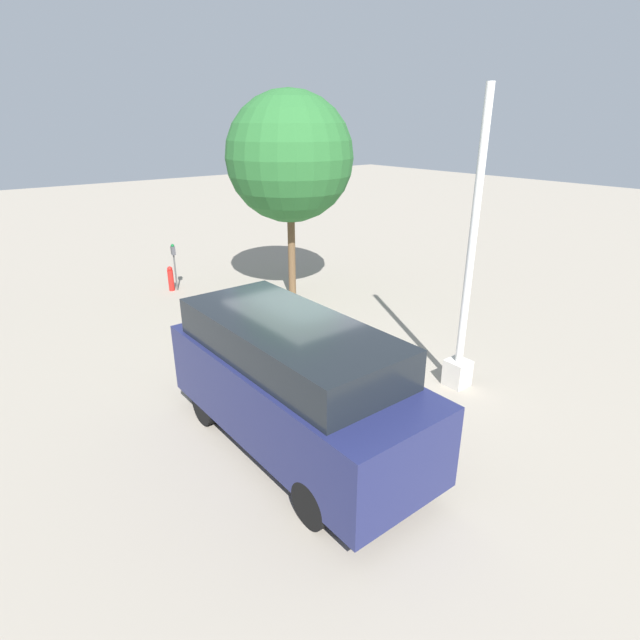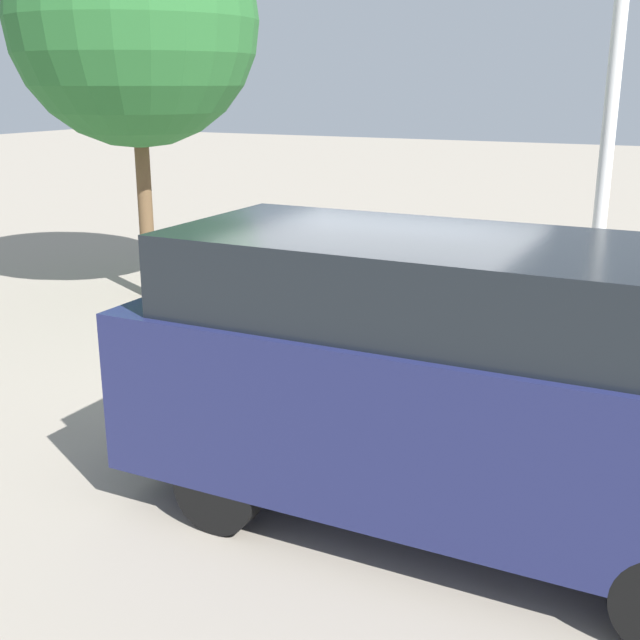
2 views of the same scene
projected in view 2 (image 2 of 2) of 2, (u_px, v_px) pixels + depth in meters
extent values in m
plane|color=gray|center=(382.00, 436.00, 7.64)|extent=(80.00, 80.00, 0.00)
cylinder|color=#4C4C4C|center=(337.00, 351.00, 8.15)|extent=(0.05, 0.05, 1.23)
cube|color=#47474C|center=(337.00, 280.00, 7.94)|extent=(0.22, 0.15, 0.26)
sphere|color=maroon|center=(337.00, 265.00, 7.90)|extent=(0.11, 0.11, 0.11)
cube|color=beige|center=(586.00, 353.00, 9.16)|extent=(0.44, 0.44, 0.55)
cylinder|color=silver|center=(612.00, 96.00, 8.35)|extent=(0.15, 0.15, 5.12)
cube|color=navy|center=(458.00, 407.00, 5.84)|extent=(5.03, 1.89, 1.26)
cube|color=black|center=(448.00, 281.00, 5.63)|extent=(4.03, 1.74, 0.61)
cylinder|color=black|center=(318.00, 410.00, 7.40)|extent=(0.68, 0.23, 0.68)
cylinder|color=black|center=(219.00, 487.00, 5.98)|extent=(0.68, 0.23, 0.68)
cylinder|color=brown|center=(145.00, 206.00, 12.27)|extent=(0.22, 0.22, 2.84)
sphere|color=#28662D|center=(134.00, 20.00, 11.51)|extent=(3.61, 3.61, 3.61)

